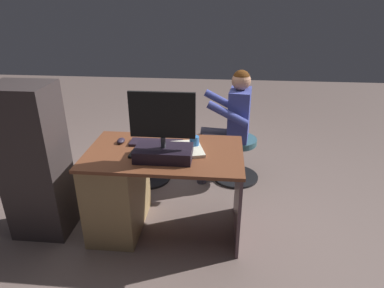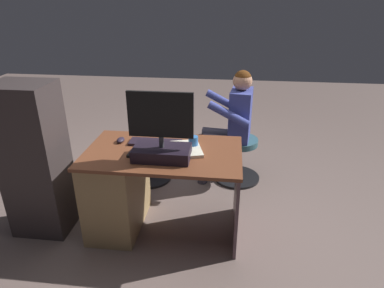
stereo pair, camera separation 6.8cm
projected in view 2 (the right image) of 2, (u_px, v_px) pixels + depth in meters
name	position (u px, v px, depth m)	size (l,w,h in m)	color
ground_plane	(173.00, 202.00, 3.23)	(10.00, 10.00, 0.00)	#725F59
desk	(128.00, 186.00, 2.77)	(1.21, 0.72, 0.72)	brown
monitor	(161.00, 141.00, 2.43)	(0.47, 0.24, 0.51)	black
keyboard	(155.00, 142.00, 2.73)	(0.42, 0.14, 0.02)	black
computer_mouse	(121.00, 140.00, 2.75)	(0.06, 0.10, 0.04)	#281F2E
cup	(193.00, 142.00, 2.64)	(0.08, 0.08, 0.09)	#3372BF
tv_remote	(133.00, 152.00, 2.56)	(0.04, 0.15, 0.02)	black
notebook_binder	(186.00, 149.00, 2.61)	(0.22, 0.30, 0.02)	beige
office_chair_teddy	(149.00, 156.00, 3.53)	(0.46, 0.46, 0.46)	black
teddy_bear	(147.00, 124.00, 3.40)	(0.26, 0.26, 0.36)	#C9BA8E
visitor_chair	(238.00, 156.00, 3.54)	(0.48, 0.48, 0.46)	black
person	(232.00, 118.00, 3.36)	(0.55, 0.52, 1.17)	#3F4899
equipment_rack	(35.00, 161.00, 2.65)	(0.44, 0.36, 1.25)	#342C2B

